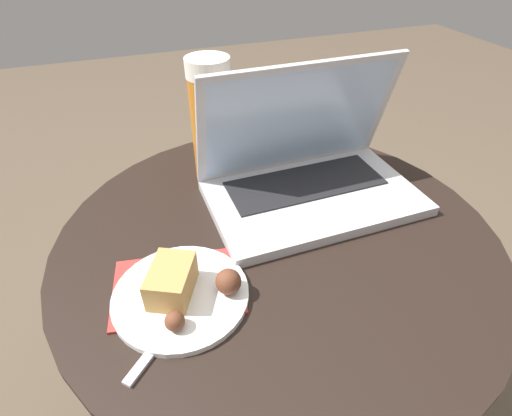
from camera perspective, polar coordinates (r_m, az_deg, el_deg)
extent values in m
plane|color=brown|center=(1.11, 2.01, -26.16)|extent=(6.00, 6.00, 0.00)
cylinder|color=#515156|center=(1.11, 2.02, -25.99)|extent=(0.37, 0.37, 0.01)
cylinder|color=#515156|center=(0.87, 2.43, -17.92)|extent=(0.08, 0.08, 0.54)
cylinder|color=black|center=(0.66, 3.06, -4.19)|extent=(0.71, 0.71, 0.02)
cube|color=#B7332D|center=(0.58, -11.05, -10.91)|extent=(0.20, 0.15, 0.00)
cube|color=silver|center=(0.72, 8.17, 1.48)|extent=(0.37, 0.22, 0.02)
cube|color=black|center=(0.74, 7.07, 3.58)|extent=(0.29, 0.11, 0.00)
cube|color=silver|center=(0.72, 5.99, 12.55)|extent=(0.36, 0.07, 0.22)
cube|color=silver|center=(0.72, 6.08, 12.40)|extent=(0.34, 0.06, 0.19)
cylinder|color=#C6701E|center=(0.75, -6.30, 11.19)|extent=(0.07, 0.07, 0.19)
cylinder|color=white|center=(0.71, -6.95, 19.37)|extent=(0.08, 0.08, 0.03)
cylinder|color=white|center=(0.56, -10.67, -12.14)|extent=(0.18, 0.18, 0.01)
cube|color=tan|center=(0.55, -11.98, -10.13)|extent=(0.08, 0.09, 0.04)
sphere|color=brown|center=(0.52, -11.54, -15.54)|extent=(0.03, 0.03, 0.03)
sphere|color=brown|center=(0.54, -3.97, -10.44)|extent=(0.04, 0.04, 0.04)
cube|color=silver|center=(0.53, -13.37, -17.77)|extent=(0.10, 0.10, 0.00)
cube|color=silver|center=(0.57, -7.77, -11.07)|extent=(0.06, 0.06, 0.00)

